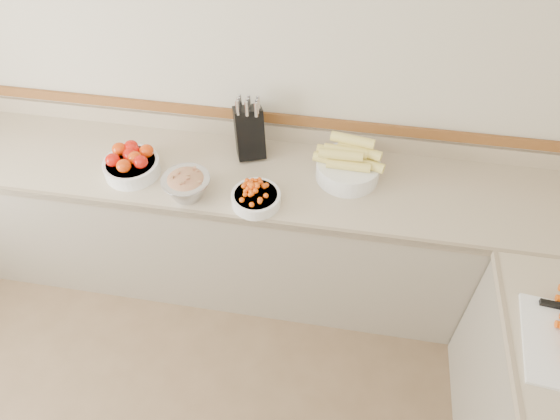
% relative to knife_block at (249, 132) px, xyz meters
% --- Properties ---
extents(back_wall, '(4.00, 0.00, 4.00)m').
position_rel_knife_block_xyz_m(back_wall, '(-0.10, 0.15, 0.25)').
color(back_wall, beige).
rests_on(back_wall, ground_plane).
extents(counter_back, '(4.00, 0.65, 1.08)m').
position_rel_knife_block_xyz_m(counter_back, '(-0.10, -0.17, -0.59)').
color(counter_back, tan).
rests_on(counter_back, ground_plane).
extents(knife_block, '(0.21, 0.22, 0.36)m').
position_rel_knife_block_xyz_m(knife_block, '(0.00, 0.00, 0.00)').
color(knife_block, black).
rests_on(knife_block, counter_back).
extents(tomato_bowl, '(0.30, 0.30, 0.15)m').
position_rel_knife_block_xyz_m(tomato_bowl, '(-0.58, -0.26, -0.08)').
color(tomato_bowl, white).
rests_on(tomato_bowl, counter_back).
extents(cherry_tomato_bowl, '(0.25, 0.25, 0.13)m').
position_rel_knife_block_xyz_m(cherry_tomato_bowl, '(0.11, -0.38, -0.10)').
color(cherry_tomato_bowl, white).
rests_on(cherry_tomato_bowl, counter_back).
extents(corn_bowl, '(0.37, 0.34, 0.25)m').
position_rel_knife_block_xyz_m(corn_bowl, '(0.54, -0.11, -0.06)').
color(corn_bowl, white).
rests_on(corn_bowl, counter_back).
extents(rhubarb_bowl, '(0.25, 0.25, 0.14)m').
position_rel_knife_block_xyz_m(rhubarb_bowl, '(-0.25, -0.38, -0.08)').
color(rhubarb_bowl, '#B2B2BA').
rests_on(rhubarb_bowl, counter_back).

